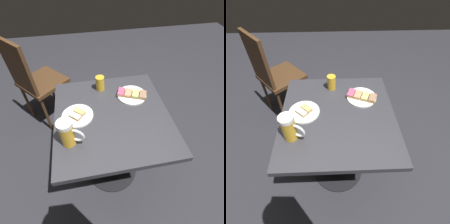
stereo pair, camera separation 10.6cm
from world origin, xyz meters
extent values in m
plane|color=#28282D|center=(0.00, 0.00, 0.00)|extent=(6.00, 6.00, 0.00)
cylinder|color=black|center=(0.00, 0.00, 0.01)|extent=(0.44, 0.44, 0.01)
cylinder|color=black|center=(0.00, 0.00, 0.36)|extent=(0.09, 0.09, 0.69)
cube|color=#333338|center=(0.00, 0.00, 0.71)|extent=(0.70, 0.73, 0.04)
cylinder|color=white|center=(-0.16, -0.14, 0.73)|extent=(0.20, 0.20, 0.01)
cube|color=#9E7547|center=(-0.23, -0.12, 0.74)|extent=(0.07, 0.09, 0.01)
cube|color=#997051|center=(-0.23, -0.12, 0.75)|extent=(0.07, 0.09, 0.01)
cube|color=#9E7547|center=(-0.19, -0.14, 0.74)|extent=(0.07, 0.09, 0.01)
cube|color=#ADC66B|center=(-0.19, -0.14, 0.75)|extent=(0.07, 0.09, 0.01)
cube|color=#9E7547|center=(-0.14, -0.15, 0.74)|extent=(0.07, 0.09, 0.01)
cube|color=#EA8E66|center=(-0.14, -0.15, 0.75)|extent=(0.07, 0.09, 0.01)
cube|color=#9E7547|center=(-0.10, -0.17, 0.74)|extent=(0.07, 0.09, 0.01)
cube|color=#BC4C70|center=(-0.10, -0.17, 0.75)|extent=(0.07, 0.09, 0.01)
cylinder|color=white|center=(0.21, -0.02, 0.73)|extent=(0.19, 0.19, 0.01)
cube|color=#9E7547|center=(0.22, -0.01, 0.74)|extent=(0.08, 0.08, 0.01)
cube|color=white|center=(0.22, -0.01, 0.75)|extent=(0.08, 0.07, 0.01)
cube|color=#9E7547|center=(0.19, -0.04, 0.74)|extent=(0.08, 0.08, 0.01)
cube|color=#E5B266|center=(0.19, -0.04, 0.75)|extent=(0.08, 0.07, 0.01)
cylinder|color=gold|center=(0.26, 0.16, 0.79)|extent=(0.08, 0.08, 0.14)
cylinder|color=white|center=(0.26, 0.16, 0.88)|extent=(0.08, 0.08, 0.02)
torus|color=silver|center=(0.22, 0.18, 0.80)|extent=(0.09, 0.05, 0.09)
cylinder|color=gold|center=(0.04, -0.25, 0.78)|extent=(0.06, 0.06, 0.10)
cylinder|color=#472D19|center=(0.32, -0.77, 0.22)|extent=(0.03, 0.03, 0.45)
cylinder|color=#472D19|center=(0.54, -1.01, 0.22)|extent=(0.03, 0.03, 0.45)
cylinder|color=#472D19|center=(0.56, -0.56, 0.22)|extent=(0.03, 0.03, 0.45)
cylinder|color=#472D19|center=(0.77, -0.80, 0.22)|extent=(0.03, 0.03, 0.45)
cube|color=#472D19|center=(0.55, -0.79, 0.46)|extent=(0.54, 0.54, 0.04)
cube|color=#472D19|center=(0.67, -0.67, 0.71)|extent=(0.25, 0.27, 0.46)
camera|label=1|loc=(0.13, 0.72, 1.52)|focal=28.17mm
camera|label=2|loc=(0.03, 0.73, 1.52)|focal=28.17mm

